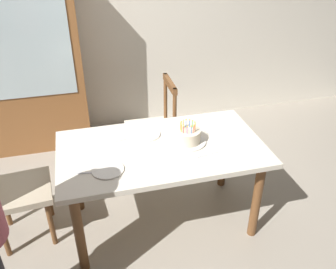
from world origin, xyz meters
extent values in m
plane|color=#9E9384|center=(0.00, 0.00, 0.00)|extent=(6.40, 6.40, 0.00)
cube|color=silver|center=(0.00, 1.85, 1.30)|extent=(6.40, 0.10, 2.60)
cube|color=silver|center=(0.00, 0.00, 0.73)|extent=(1.54, 0.86, 0.04)
cylinder|color=brown|center=(-0.67, -0.33, 0.35)|extent=(0.07, 0.07, 0.71)
cylinder|color=brown|center=(0.67, -0.33, 0.35)|extent=(0.07, 0.07, 0.71)
cylinder|color=brown|center=(-0.67, 0.33, 0.35)|extent=(0.07, 0.07, 0.71)
cylinder|color=brown|center=(0.67, 0.33, 0.35)|extent=(0.07, 0.07, 0.71)
cylinder|color=silver|center=(0.21, 0.01, 0.75)|extent=(0.28, 0.28, 0.01)
cylinder|color=beige|center=(0.21, 0.01, 0.81)|extent=(0.20, 0.20, 0.10)
cylinder|color=#F2994C|center=(0.26, 0.01, 0.88)|extent=(0.01, 0.01, 0.05)
sphere|color=#FFC64C|center=(0.26, 0.01, 0.92)|extent=(0.01, 0.01, 0.01)
cylinder|color=#66CC72|center=(0.25, 0.04, 0.88)|extent=(0.01, 0.01, 0.05)
sphere|color=#FFC64C|center=(0.25, 0.04, 0.92)|extent=(0.01, 0.01, 0.01)
cylinder|color=#4C7FE5|center=(0.23, 0.06, 0.88)|extent=(0.01, 0.01, 0.05)
sphere|color=#FFC64C|center=(0.23, 0.06, 0.92)|extent=(0.01, 0.01, 0.01)
cylinder|color=#4C7FE5|center=(0.21, 0.06, 0.88)|extent=(0.01, 0.01, 0.05)
sphere|color=#FFC64C|center=(0.21, 0.06, 0.92)|extent=(0.01, 0.01, 0.01)
cylinder|color=yellow|center=(0.18, 0.06, 0.88)|extent=(0.01, 0.01, 0.05)
sphere|color=#FFC64C|center=(0.18, 0.06, 0.92)|extent=(0.01, 0.01, 0.01)
cylinder|color=#F2994C|center=(0.16, 0.04, 0.88)|extent=(0.01, 0.01, 0.05)
sphere|color=#FFC64C|center=(0.16, 0.04, 0.92)|extent=(0.01, 0.01, 0.01)
cylinder|color=#F2994C|center=(0.15, 0.03, 0.88)|extent=(0.01, 0.01, 0.05)
sphere|color=#FFC64C|center=(0.15, 0.03, 0.92)|extent=(0.01, 0.01, 0.01)
cylinder|color=yellow|center=(0.15, 0.00, 0.88)|extent=(0.01, 0.01, 0.05)
sphere|color=#FFC64C|center=(0.15, 0.00, 0.92)|extent=(0.01, 0.01, 0.01)
cylinder|color=#E54C4C|center=(0.16, -0.02, 0.88)|extent=(0.01, 0.01, 0.05)
sphere|color=#FFC64C|center=(0.16, -0.02, 0.92)|extent=(0.01, 0.01, 0.01)
cylinder|color=#D872CC|center=(0.18, -0.04, 0.88)|extent=(0.01, 0.01, 0.05)
sphere|color=#FFC64C|center=(0.18, -0.04, 0.92)|extent=(0.01, 0.01, 0.01)
cylinder|color=#4C7FE5|center=(0.21, -0.04, 0.88)|extent=(0.01, 0.01, 0.05)
sphere|color=#FFC64C|center=(0.21, -0.04, 0.92)|extent=(0.01, 0.01, 0.01)
cylinder|color=#E54C4C|center=(0.24, -0.04, 0.88)|extent=(0.01, 0.01, 0.05)
sphere|color=#FFC64C|center=(0.24, -0.04, 0.92)|extent=(0.01, 0.01, 0.01)
cylinder|color=#F2994C|center=(0.25, -0.02, 0.88)|extent=(0.01, 0.01, 0.05)
sphere|color=#FFC64C|center=(0.25, -0.02, 0.92)|extent=(0.01, 0.01, 0.01)
cylinder|color=white|center=(-0.42, -0.19, 0.75)|extent=(0.22, 0.22, 0.01)
cylinder|color=white|center=(-0.08, 0.19, 0.75)|extent=(0.22, 0.22, 0.01)
cube|color=silver|center=(-0.58, -0.19, 0.75)|extent=(0.18, 0.05, 0.01)
cube|color=silver|center=(-0.24, 0.18, 0.75)|extent=(0.18, 0.06, 0.01)
cube|color=silver|center=(0.30, -0.18, 0.75)|extent=(0.18, 0.05, 0.01)
cube|color=beige|center=(0.06, 0.75, 0.45)|extent=(0.45, 0.45, 0.05)
cylinder|color=brown|center=(-0.10, 0.92, 0.21)|extent=(0.04, 0.04, 0.42)
cylinder|color=brown|center=(-0.11, 0.58, 0.21)|extent=(0.04, 0.04, 0.42)
cylinder|color=brown|center=(0.24, 0.92, 0.21)|extent=(0.04, 0.04, 0.42)
cylinder|color=brown|center=(0.23, 0.58, 0.21)|extent=(0.04, 0.04, 0.42)
cylinder|color=brown|center=(0.27, 0.93, 0.70)|extent=(0.04, 0.04, 0.50)
cylinder|color=brown|center=(0.26, 0.57, 0.70)|extent=(0.04, 0.04, 0.50)
cube|color=brown|center=(0.26, 0.75, 0.92)|extent=(0.05, 0.40, 0.06)
cube|color=tan|center=(-1.07, 0.12, 0.45)|extent=(0.48, 0.48, 0.05)
cylinder|color=brown|center=(-0.88, -0.03, 0.21)|extent=(0.04, 0.04, 0.42)
cylinder|color=brown|center=(-0.92, 0.31, 0.21)|extent=(0.04, 0.04, 0.42)
cylinder|color=brown|center=(-1.22, -0.06, 0.21)|extent=(0.04, 0.04, 0.42)
cylinder|color=brown|center=(-1.25, 0.28, 0.21)|extent=(0.04, 0.04, 0.42)
cube|color=brown|center=(-1.04, 1.56, 0.95)|extent=(1.10, 0.44, 1.90)
cube|color=silver|center=(-1.04, 1.34, 1.20)|extent=(0.94, 0.01, 1.04)
camera|label=1|loc=(-0.52, -2.18, 2.20)|focal=38.19mm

